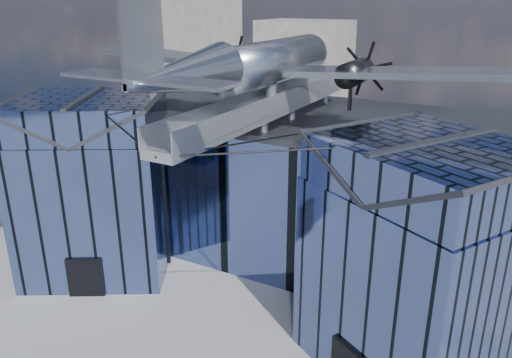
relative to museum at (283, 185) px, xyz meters
The scene contains 3 objects.
ground_plane 8.03m from the museum, 90.00° to the right, with size 120.00×120.00×0.00m, color gray.
museum is the anchor object (origin of this frame).
bg_towers 44.92m from the museum, 88.14° to the left, with size 77.00×24.50×26.00m.
Camera 1 is at (13.73, -22.92, 17.65)m, focal length 35.00 mm.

